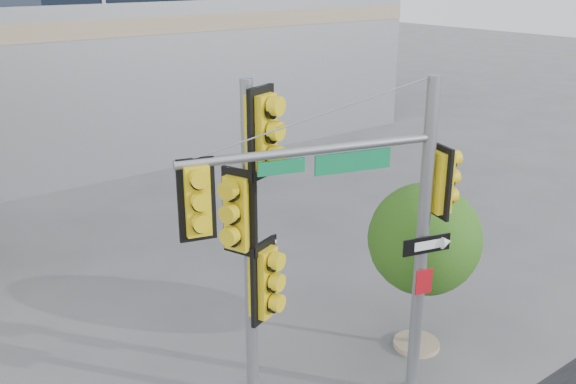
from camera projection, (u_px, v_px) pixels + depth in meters
main_signal_pole at (368, 220)px, 9.80m from camera, size 4.27×1.55×5.64m
secondary_signal_pole at (254, 228)px, 10.04m from camera, size 1.05×0.75×5.60m
street_tree at (425, 243)px, 12.08m from camera, size 2.18×2.13×3.39m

